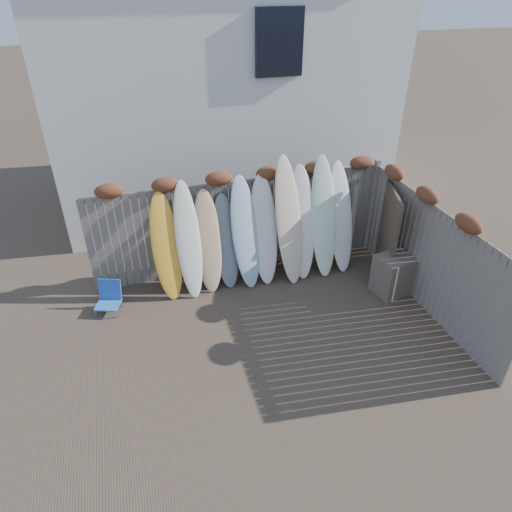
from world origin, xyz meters
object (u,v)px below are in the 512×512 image
object	(u,v)px
surfboard_0	(166,247)
lattice_panel	(388,235)
wooden_crate	(393,275)
beach_chair	(109,297)

from	to	relation	value
surfboard_0	lattice_panel	bearing A→B (deg)	-10.81
wooden_crate	surfboard_0	xyz separation A→B (m)	(-4.20, 1.26, 0.62)
beach_chair	wooden_crate	distance (m)	5.47
lattice_panel	surfboard_0	world-z (taller)	surfboard_0
lattice_panel	surfboard_0	size ratio (longest dim) A/B	0.89
beach_chair	surfboard_0	xyz separation A→B (m)	(1.17, 0.24, 0.75)
surfboard_0	beach_chair	bearing A→B (deg)	-170.65
wooden_crate	lattice_panel	distance (m)	0.81
beach_chair	surfboard_0	bearing A→B (deg)	11.34
wooden_crate	surfboard_0	bearing A→B (deg)	163.37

